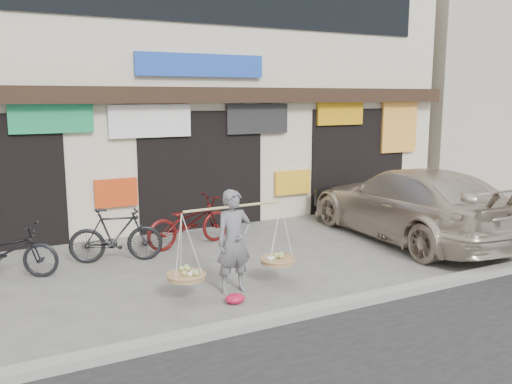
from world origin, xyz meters
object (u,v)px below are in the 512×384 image
bike_0 (5,251)px  bike_2 (189,222)px  street_vendor (234,246)px  suv (410,204)px  bike_1 (116,235)px

bike_0 → bike_2: (3.44, 0.42, 0.04)m
street_vendor → bike_2: bearing=81.6°
street_vendor → bike_0: (-3.12, 2.39, -0.28)m
bike_2 → suv: (4.39, -1.62, 0.26)m
suv → bike_1: bearing=-8.4°
bike_1 → suv: suv is taller
bike_1 → suv: (5.97, -1.24, 0.26)m
bike_1 → street_vendor: bearing=-136.7°
bike_0 → bike_1: bike_1 is taller
bike_1 → bike_2: bike_1 is taller
bike_1 → bike_2: (1.58, 0.39, -0.00)m
bike_1 → suv: 6.10m
bike_1 → bike_0: bearing=106.8°
bike_0 → bike_1: (1.86, 0.03, 0.04)m
street_vendor → suv: street_vendor is taller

